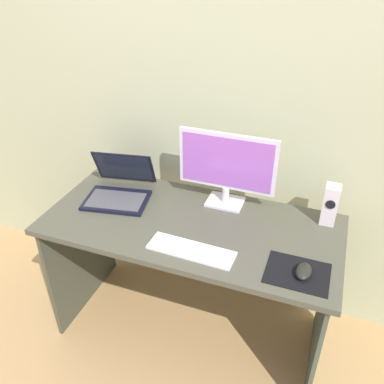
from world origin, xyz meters
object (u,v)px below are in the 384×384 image
monitor (227,167)px  laptop (119,189)px  speaker_right (330,205)px  mouse (304,271)px  keyboard_external (191,250)px

monitor → laptop: 0.56m
speaker_right → mouse: (-0.06, -0.40, -0.08)m
speaker_right → keyboard_external: 0.67m
laptop → keyboard_external: 0.57m
mouse → laptop: bearing=169.0°
laptop → speaker_right: bearing=7.8°
mouse → keyboard_external: bearing=-173.5°
speaker_right → keyboard_external: (-0.52, -0.42, -0.09)m
monitor → speaker_right: size_ratio=2.42×
speaker_right → mouse: size_ratio=1.96×
monitor → mouse: size_ratio=4.75×
monitor → speaker_right: monitor is taller
monitor → speaker_right: 0.50m
monitor → mouse: monitor is taller
keyboard_external → mouse: 0.46m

